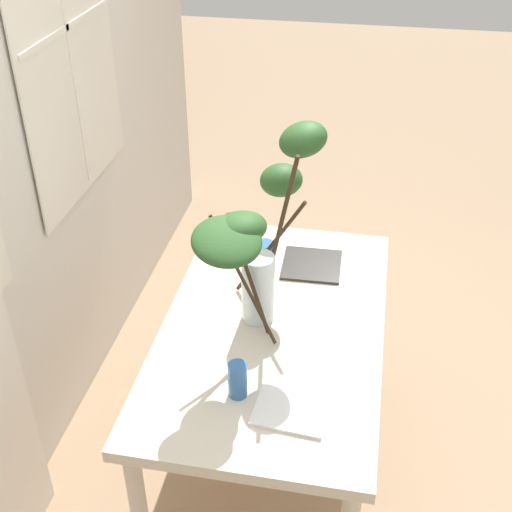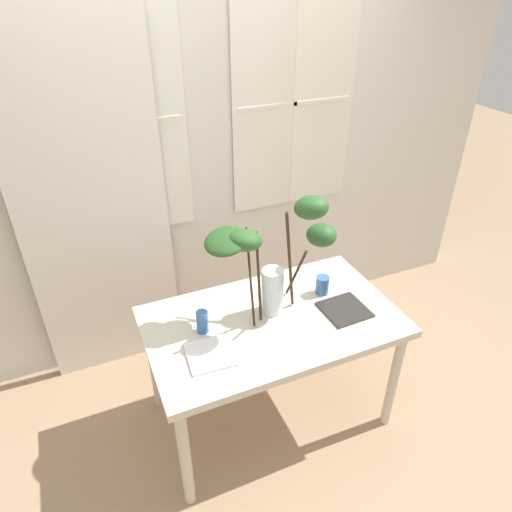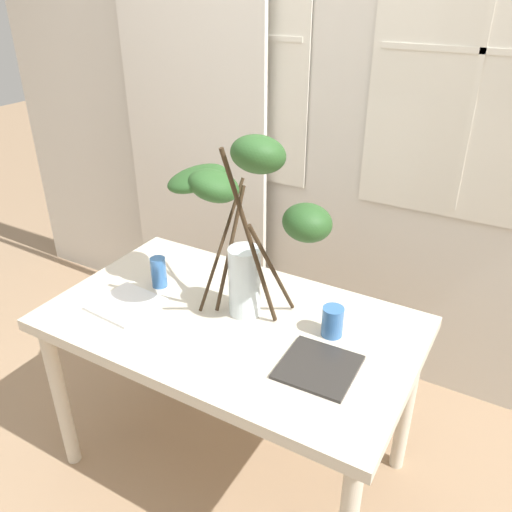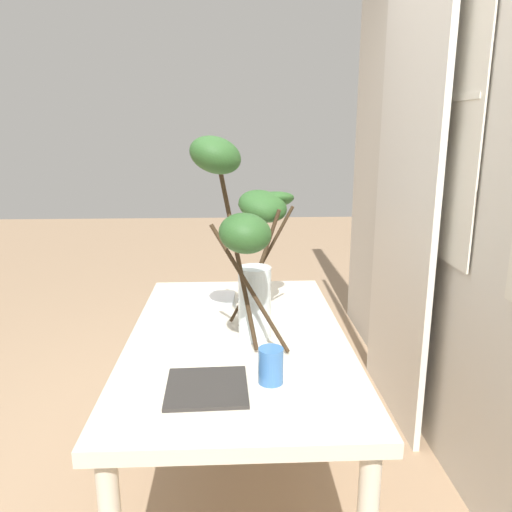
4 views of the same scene
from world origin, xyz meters
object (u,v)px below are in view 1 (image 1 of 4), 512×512
Objects in this scene: drinking_glass_blue_left at (238,380)px; plate_square_right at (312,265)px; dining_table at (273,341)px; plate_square_left at (292,405)px; drinking_glass_blue_right at (265,254)px; vase_with_branches at (261,226)px.

drinking_glass_blue_left reaches higher than plate_square_right.
plate_square_left is (-0.39, -0.13, 0.09)m from dining_table.
drinking_glass_blue_right is (0.36, 0.10, 0.14)m from dining_table.
dining_table is 6.00× the size of plate_square_left.
vase_with_branches reaches higher than drinking_glass_blue_right.
drinking_glass_blue_right is at bearing 16.44° from plate_square_left.
drinking_glass_blue_left is (-0.37, 0.05, 0.15)m from dining_table.
dining_table is at bearing -107.06° from vase_with_branches.
plate_square_left is (-0.75, -0.22, -0.05)m from drinking_glass_blue_right.
drinking_glass_blue_left is 0.56× the size of plate_square_left.
vase_with_branches reaches higher than dining_table.
plate_square_left reaches higher than dining_table.
plate_square_left is (-0.02, -0.18, -0.06)m from drinking_glass_blue_left.
drinking_glass_blue_left reaches higher than dining_table.
plate_square_left is at bearing -177.65° from plate_square_right.
drinking_glass_blue_right is at bearing 100.04° from plate_square_right.
vase_with_branches reaches higher than plate_square_left.
vase_with_branches is at bearing -172.68° from drinking_glass_blue_right.
drinking_glass_blue_left is at bearing 171.83° from dining_table.
drinking_glass_blue_right is (0.73, 0.04, -0.01)m from drinking_glass_blue_left.
dining_table is 0.42m from plate_square_left.
drinking_glass_blue_right is at bearing 7.32° from vase_with_branches.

